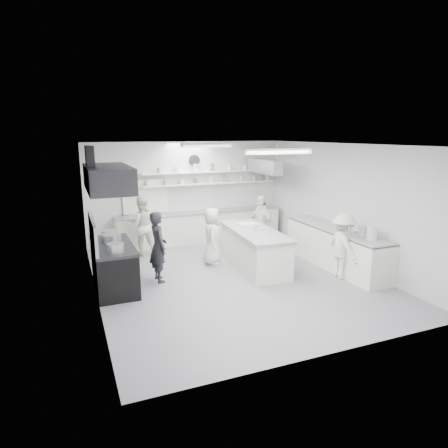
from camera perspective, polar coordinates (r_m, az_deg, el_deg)
name	(u,v)px	position (r m, az deg, el deg)	size (l,w,h in m)	color
floor	(234,278)	(9.14, 1.39, -7.80)	(6.00, 7.00, 0.02)	gray
ceiling	(234,144)	(8.55, 1.50, 11.48)	(6.00, 7.00, 0.02)	white
wall_back	(188,192)	(11.97, -5.25, 4.60)	(6.00, 0.04, 3.00)	silver
wall_front	(332,259)	(5.78, 15.41, -4.95)	(6.00, 0.04, 3.00)	silver
wall_left	(92,225)	(8.04, -18.58, -0.16)	(0.04, 7.00, 3.00)	silver
wall_right	(344,205)	(10.27, 17.00, 2.70)	(0.04, 7.00, 3.00)	silver
stove	(114,268)	(8.74, -15.64, -6.10)	(0.80, 1.80, 0.90)	black
exhaust_hood	(108,178)	(8.33, -16.43, 6.37)	(0.85, 2.00, 0.50)	#2A2A2E
back_counter	(201,227)	(11.97, -3.36, -0.43)	(5.00, 0.60, 0.92)	white
shelf_lower	(211,183)	(12.03, -1.89, 5.90)	(4.20, 0.26, 0.04)	white
shelf_upper	(211,172)	(11.99, -1.90, 7.56)	(4.20, 0.26, 0.04)	white
pass_through_window	(145,196)	(11.65, -11.36, 3.93)	(1.30, 0.04, 1.00)	black
wall_clock	(194,160)	(11.89, -4.36, 9.17)	(0.32, 0.32, 0.05)	silver
right_counter	(335,248)	(10.13, 15.78, -3.34)	(0.74, 3.30, 0.94)	white
pot_rack	(264,166)	(11.62, 5.86, 8.31)	(0.30, 1.60, 0.40)	#AAAEB3
light_fixture_front	(276,151)	(6.94, 7.53, 10.45)	(1.30, 0.25, 0.10)	white
light_fixture_rear	(206,145)	(10.23, -2.60, 11.33)	(1.30, 0.25, 0.10)	white
prep_island	(254,250)	(9.71, 4.41, -3.72)	(0.91, 2.43, 0.90)	white
stove_pot	(111,239)	(8.74, -16.00, -2.16)	(0.40, 0.40, 0.23)	#AAAEB3
cook_stove	(158,247)	(8.82, -9.50, -3.28)	(0.58, 0.38, 1.58)	#232429
cook_back	(142,226)	(10.83, -11.81, -0.24)	(0.78, 0.61, 1.61)	white
cook_island_left	(212,236)	(9.89, -1.74, -1.77)	(0.70, 0.46, 1.43)	white
cook_island_right	(261,226)	(10.64, 5.39, -0.22)	(0.95, 0.40, 1.63)	white
cook_right	(343,246)	(9.28, 16.83, -3.10)	(0.97, 0.56, 1.50)	white
bowl_island_a	(259,230)	(9.68, 5.05, -0.85)	(0.26, 0.26, 0.06)	#AAAEB3
bowl_island_b	(252,227)	(9.97, 4.04, -0.43)	(0.19, 0.19, 0.06)	white
bowl_right	(356,232)	(9.77, 18.57, -1.09)	(0.26, 0.26, 0.06)	white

